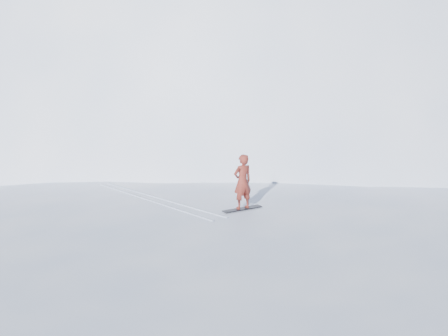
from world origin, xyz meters
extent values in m
plane|color=white|center=(0.00, 0.00, 0.00)|extent=(400.00, 400.00, 0.00)
ellipsoid|color=white|center=(1.00, 3.00, 0.00)|extent=(36.00, 28.00, 4.80)
ellipsoid|color=white|center=(22.00, 26.00, 0.00)|extent=(60.00, 56.00, 56.00)
ellipsoid|color=white|center=(10.00, 20.00, 0.00)|extent=(28.00, 24.00, 18.00)
ellipsoid|color=white|center=(-2.00, 6.00, 0.00)|extent=(7.00, 6.30, 1.00)
ellipsoid|color=white|center=(7.00, 4.00, 0.00)|extent=(4.00, 3.60, 0.60)
cube|color=black|center=(1.23, 1.78, 2.41)|extent=(1.32, 0.31, 0.02)
imported|color=maroon|center=(1.23, 1.78, 3.26)|extent=(0.63, 0.43, 1.67)
cube|color=silver|center=(-0.69, 4.23, 2.42)|extent=(1.15, 5.91, 0.04)
cube|color=silver|center=(-0.30, 4.23, 2.42)|extent=(1.37, 5.87, 0.04)
camera|label=1|loc=(-7.34, -9.99, 6.75)|focal=40.00mm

